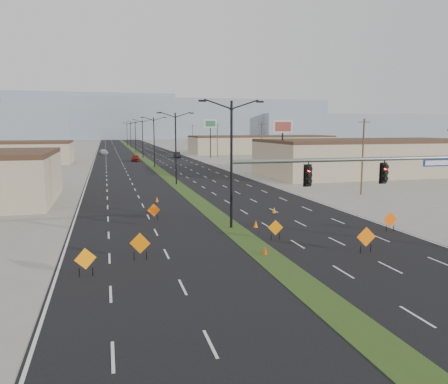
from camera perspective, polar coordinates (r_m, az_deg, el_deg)
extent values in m
plane|color=gray|center=(24.16, 9.01, -10.91)|extent=(600.00, 600.00, 0.00)
cube|color=black|center=(121.39, -10.67, 4.51)|extent=(25.00, 400.00, 0.02)
cube|color=#294619|center=(121.39, -10.67, 4.51)|extent=(2.00, 400.00, 0.04)
cube|color=tan|center=(108.28, -27.22, 4.46)|extent=(30.00, 14.00, 4.50)
cube|color=tan|center=(78.99, 18.33, 4.21)|extent=(36.00, 18.00, 5.50)
cube|color=tan|center=(139.21, 4.83, 6.13)|extent=(44.00, 16.00, 5.00)
cube|color=#8593A5|center=(324.60, -6.46, 9.42)|extent=(220.00, 50.00, 28.00)
cube|color=#8593A5|center=(363.96, 16.40, 8.23)|extent=(160.00, 50.00, 18.00)
cube|color=#8593A5|center=(341.47, -18.84, 9.31)|extent=(140.00, 50.00, 32.00)
cylinder|color=slate|center=(27.13, 17.66, 4.11)|extent=(16.00, 0.24, 0.24)
cube|color=navy|center=(30.27, 25.98, 3.45)|extent=(1.90, 0.04, 0.45)
cube|color=black|center=(25.49, 10.94, 2.11)|extent=(0.50, 0.28, 1.30)
sphere|color=#FF0C05|center=(25.31, 11.12, 2.86)|extent=(0.22, 0.22, 0.22)
cube|color=black|center=(28.04, 20.16, 2.31)|extent=(0.50, 0.28, 1.30)
sphere|color=#FF0C05|center=(27.88, 20.39, 2.99)|extent=(0.22, 0.22, 0.22)
cylinder|color=black|center=(34.22, 0.97, 3.46)|extent=(0.20, 0.20, 10.00)
cube|color=black|center=(33.59, -2.86, 11.81)|extent=(0.55, 0.24, 0.14)
cube|color=black|center=(34.86, 4.70, 11.67)|extent=(0.55, 0.24, 0.14)
cylinder|color=black|center=(61.56, -6.31, 5.61)|extent=(0.20, 0.20, 10.00)
cube|color=black|center=(61.21, -8.55, 10.19)|extent=(0.55, 0.24, 0.14)
cube|color=black|center=(61.92, -4.25, 10.24)|extent=(0.55, 0.24, 0.14)
cylinder|color=black|center=(89.31, -9.11, 6.41)|extent=(0.20, 0.20, 10.00)
cube|color=black|center=(89.07, -10.67, 9.55)|extent=(0.55, 0.24, 0.14)
cube|color=black|center=(89.55, -7.70, 9.61)|extent=(0.55, 0.24, 0.14)
cylinder|color=black|center=(117.17, -10.58, 6.82)|extent=(0.20, 0.20, 10.00)
cube|color=black|center=(116.99, -11.78, 9.21)|extent=(0.55, 0.24, 0.14)
cube|color=black|center=(117.36, -9.51, 9.27)|extent=(0.55, 0.24, 0.14)
cylinder|color=black|center=(145.09, -11.49, 7.07)|extent=(0.20, 0.20, 10.00)
cube|color=black|center=(144.95, -12.46, 9.00)|extent=(0.55, 0.24, 0.14)
cube|color=black|center=(145.25, -10.63, 9.05)|extent=(0.55, 0.24, 0.14)
cylinder|color=black|center=(173.04, -12.10, 7.24)|extent=(0.20, 0.20, 10.00)
cube|color=black|center=(172.91, -12.92, 8.86)|extent=(0.55, 0.24, 0.14)
cube|color=black|center=(173.17, -11.38, 8.90)|extent=(0.55, 0.24, 0.14)
cylinder|color=black|center=(201.00, -12.55, 7.36)|extent=(0.20, 0.20, 10.00)
cube|color=black|center=(200.89, -13.25, 8.75)|extent=(0.55, 0.24, 0.14)
cube|color=black|center=(201.11, -11.93, 8.80)|extent=(0.55, 0.24, 0.14)
cylinder|color=#4C3823|center=(54.53, 17.66, 4.39)|extent=(0.20, 0.20, 9.00)
cube|color=#4C3823|center=(54.42, 17.85, 8.69)|extent=(1.60, 0.10, 0.10)
cylinder|color=#4C3823|center=(86.03, 4.93, 6.08)|extent=(0.20, 0.20, 9.00)
cube|color=#4C3823|center=(85.96, 4.96, 8.81)|extent=(1.60, 0.10, 0.10)
cylinder|color=#4C3823|center=(119.50, -0.87, 6.75)|extent=(0.20, 0.20, 9.00)
cube|color=#4C3823|center=(119.45, -0.87, 8.72)|extent=(1.60, 0.10, 0.10)
cylinder|color=#4C3823|center=(153.65, -4.11, 7.10)|extent=(0.20, 0.20, 9.00)
cube|color=#4C3823|center=(153.61, -4.13, 8.63)|extent=(1.60, 0.10, 0.10)
imported|color=maroon|center=(106.54, -11.49, 4.37)|extent=(2.22, 4.64, 1.53)
imported|color=black|center=(117.01, -6.16, 4.84)|extent=(1.96, 4.79, 1.54)
imported|color=#B5BABF|center=(136.24, -15.42, 5.07)|extent=(2.73, 5.29, 1.47)
cube|color=orange|center=(24.79, -17.65, -8.31)|extent=(1.15, 0.39, 1.19)
cylinder|color=black|center=(25.02, -18.38, -9.96)|extent=(0.05, 0.05, 0.49)
cylinder|color=black|center=(24.99, -16.77, -9.91)|extent=(0.05, 0.05, 0.49)
cube|color=orange|center=(26.88, -10.92, -6.59)|extent=(1.20, 0.49, 1.27)
cylinder|color=black|center=(27.08, -11.66, -8.25)|extent=(0.05, 0.05, 0.53)
cylinder|color=black|center=(27.13, -10.08, -8.18)|extent=(0.05, 0.05, 0.53)
cube|color=#FF5B05|center=(38.13, -9.16, -2.35)|extent=(1.09, 0.10, 1.09)
cylinder|color=black|center=(38.23, -9.61, -3.37)|extent=(0.05, 0.05, 0.45)
cylinder|color=black|center=(38.29, -8.66, -3.32)|extent=(0.05, 0.05, 0.45)
cube|color=orange|center=(31.34, 6.75, -4.63)|extent=(1.09, 0.19, 1.09)
cylinder|color=black|center=(31.39, 6.18, -5.88)|extent=(0.05, 0.05, 0.46)
cylinder|color=black|center=(31.62, 7.27, -5.79)|extent=(0.05, 0.05, 0.46)
cube|color=#FF6E05|center=(29.36, 18.08, -5.59)|extent=(1.27, 0.17, 1.27)
cylinder|color=black|center=(29.36, 17.40, -7.16)|extent=(0.05, 0.05, 0.53)
cylinder|color=black|center=(29.76, 18.61, -7.01)|extent=(0.05, 0.05, 0.53)
cube|color=#FF5505|center=(35.98, 20.91, -3.37)|extent=(1.14, 0.19, 1.14)
cylinder|color=black|center=(35.94, 20.42, -4.52)|extent=(0.05, 0.05, 0.47)
cylinder|color=black|center=(36.32, 21.28, -4.43)|extent=(0.05, 0.05, 0.47)
cone|color=red|center=(27.81, 5.38, -7.64)|extent=(0.44, 0.44, 0.56)
cone|color=#FF6205|center=(35.15, 4.18, -4.20)|extent=(0.36, 0.36, 0.58)
cone|color=orange|center=(41.22, 6.56, -2.35)|extent=(0.38, 0.38, 0.59)
cone|color=#E36304|center=(47.59, -8.75, -0.97)|extent=(0.38, 0.38, 0.56)
cylinder|color=black|center=(67.66, 7.60, 4.78)|extent=(0.24, 0.24, 7.52)
cube|color=white|center=(67.53, 7.67, 8.47)|extent=(2.97, 1.06, 1.98)
cube|color=#A94538|center=(67.34, 7.74, 8.47)|extent=(2.32, 0.62, 1.39)
cylinder|color=black|center=(117.35, -1.78, 6.56)|extent=(0.24, 0.24, 8.35)
cube|color=white|center=(117.29, -1.79, 8.92)|extent=(3.31, 0.80, 2.20)
cube|color=#2F7746|center=(117.10, -1.77, 8.92)|extent=(2.62, 0.41, 1.54)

